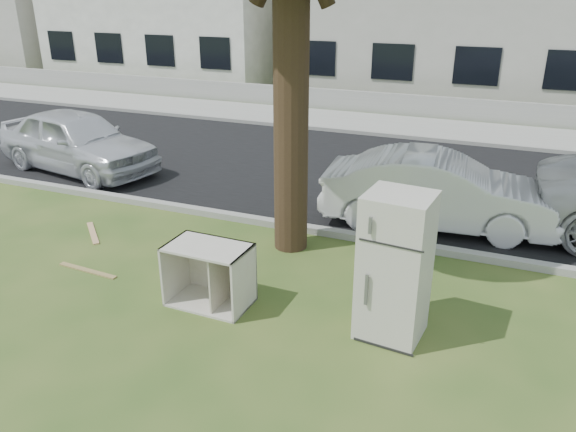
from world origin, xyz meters
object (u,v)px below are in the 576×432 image
at_px(car_left, 77,141).
at_px(fridge, 395,267).
at_px(car_center, 437,191).
at_px(cabinet, 209,275).

bearing_deg(car_left, fridge, -104.27).
bearing_deg(fridge, car_center, 96.00).
relative_size(fridge, car_left, 0.44).
distance_m(fridge, car_center, 3.66).
relative_size(fridge, cabinet, 1.68).
xyz_separation_m(cabinet, car_left, (-5.76, 4.05, 0.28)).
distance_m(car_center, car_left, 8.18).
bearing_deg(car_center, cabinet, 142.53).
distance_m(cabinet, car_left, 7.05).
bearing_deg(car_center, fridge, 174.78).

